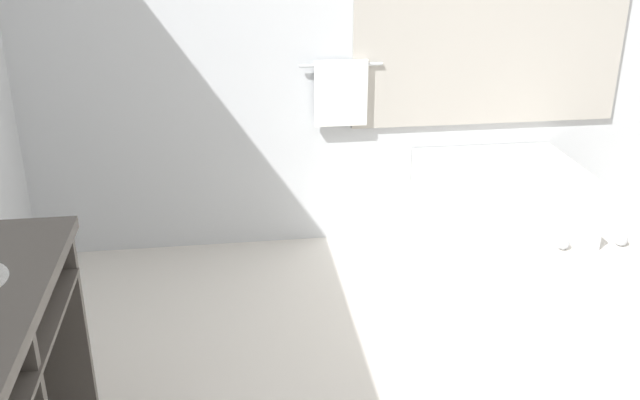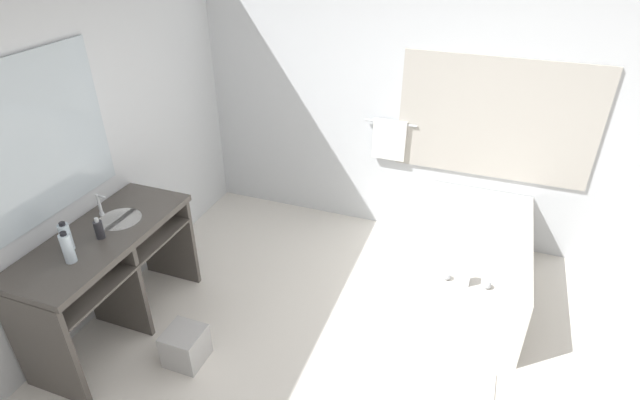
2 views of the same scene
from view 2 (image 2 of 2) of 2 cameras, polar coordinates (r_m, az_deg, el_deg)
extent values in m
plane|color=silver|center=(3.72, 3.40, -21.23)|extent=(16.00, 16.00, 0.00)
cube|color=silver|center=(4.76, 12.02, 10.68)|extent=(7.40, 0.06, 2.70)
cube|color=#B7B2A8|center=(4.70, 19.44, 8.62)|extent=(1.70, 0.02, 1.10)
cylinder|color=silver|center=(4.81, 8.08, 8.71)|extent=(0.50, 0.02, 0.02)
cube|color=white|center=(4.87, 7.90, 6.82)|extent=(0.32, 0.04, 0.40)
cube|color=silver|center=(3.92, -28.81, 3.01)|extent=(0.06, 7.40, 2.70)
cube|color=#B2C1CC|center=(3.80, -29.34, 6.21)|extent=(0.02, 1.10, 1.10)
cube|color=#4C4742|center=(3.91, -23.76, -3.88)|extent=(0.59, 1.41, 0.05)
cube|color=#4C4742|center=(4.02, -23.18, -6.22)|extent=(0.56, 1.34, 0.02)
cylinder|color=white|center=(4.05, -21.74, -2.74)|extent=(0.32, 0.32, 0.12)
cube|color=#4C4742|center=(3.85, -29.09, -14.74)|extent=(0.55, 0.04, 0.85)
cube|color=#4C4742|center=(4.17, -22.47, -9.00)|extent=(0.55, 0.04, 0.85)
cube|color=#4C4742|center=(4.57, -17.08, -4.08)|extent=(0.55, 0.04, 0.85)
cylinder|color=white|center=(3.76, -26.33, -8.35)|extent=(0.13, 0.39, 0.13)
cylinder|color=white|center=(4.16, -19.84, -2.90)|extent=(0.13, 0.39, 0.13)
cylinder|color=silver|center=(4.12, -23.66, -1.46)|extent=(0.04, 0.04, 0.02)
cylinder|color=silver|center=(4.08, -23.92, -0.39)|extent=(0.02, 0.02, 0.16)
cube|color=silver|center=(4.02, -23.70, 0.36)|extent=(0.07, 0.01, 0.01)
cube|color=silver|center=(4.48, 16.70, -6.75)|extent=(0.91, 1.57, 0.60)
ellipsoid|color=white|center=(4.39, 16.98, -5.21)|extent=(0.65, 1.13, 0.30)
cube|color=silver|center=(3.72, 16.47, -8.43)|extent=(0.04, 0.07, 0.12)
sphere|color=silver|center=(3.74, 14.27, -8.41)|extent=(0.06, 0.06, 0.06)
sphere|color=silver|center=(3.74, 18.54, -9.16)|extent=(0.06, 0.06, 0.06)
cylinder|color=silver|center=(3.64, -26.88, -4.95)|extent=(0.07, 0.07, 0.21)
cylinder|color=black|center=(3.58, -27.30, -3.44)|extent=(0.04, 0.04, 0.02)
cylinder|color=silver|center=(3.78, -27.02, -3.81)|extent=(0.07, 0.07, 0.19)
cylinder|color=black|center=(3.72, -27.40, -2.44)|extent=(0.04, 0.04, 0.02)
cylinder|color=#28282D|center=(3.82, -23.93, -3.12)|extent=(0.06, 0.06, 0.13)
cylinder|color=silver|center=(3.78, -24.18, -2.10)|extent=(0.03, 0.03, 0.03)
cube|color=#B2B2B2|center=(3.94, -15.12, -15.80)|extent=(0.27, 0.27, 0.28)
camera|label=1|loc=(1.82, -51.79, -11.05)|focal=40.00mm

